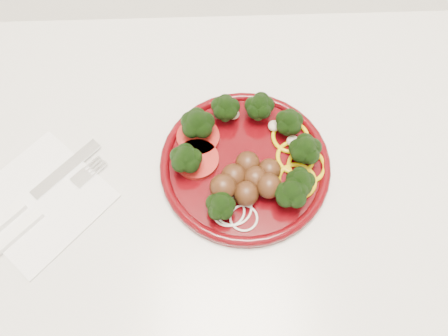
{
  "coord_description": "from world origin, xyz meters",
  "views": [
    {
      "loc": [
        -0.13,
        1.43,
        1.46
      ],
      "look_at": [
        -0.13,
        1.7,
        0.92
      ],
      "focal_mm": 35.0,
      "sensor_mm": 36.0,
      "label": 1
    }
  ],
  "objects_px": {
    "plate": "(248,161)",
    "napkin": "(40,201)",
    "knife": "(20,207)",
    "fork": "(30,221)"
  },
  "relations": [
    {
      "from": "fork",
      "to": "plate",
      "type": "bearing_deg",
      "value": -31.83
    },
    {
      "from": "knife",
      "to": "napkin",
      "type": "bearing_deg",
      "value": -22.66
    },
    {
      "from": "plate",
      "to": "fork",
      "type": "xyz_separation_m",
      "value": [
        -0.29,
        -0.07,
        -0.01
      ]
    },
    {
      "from": "napkin",
      "to": "fork",
      "type": "relative_size",
      "value": 1.06
    },
    {
      "from": "plate",
      "to": "napkin",
      "type": "height_order",
      "value": "plate"
    },
    {
      "from": "knife",
      "to": "fork",
      "type": "relative_size",
      "value": 1.12
    },
    {
      "from": "plate",
      "to": "knife",
      "type": "height_order",
      "value": "plate"
    },
    {
      "from": "napkin",
      "to": "fork",
      "type": "xyz_separation_m",
      "value": [
        -0.01,
        -0.03,
        0.01
      ]
    },
    {
      "from": "fork",
      "to": "napkin",
      "type": "bearing_deg",
      "value": 33.31
    },
    {
      "from": "plate",
      "to": "napkin",
      "type": "xyz_separation_m",
      "value": [
        -0.29,
        -0.04,
        -0.02
      ]
    }
  ]
}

